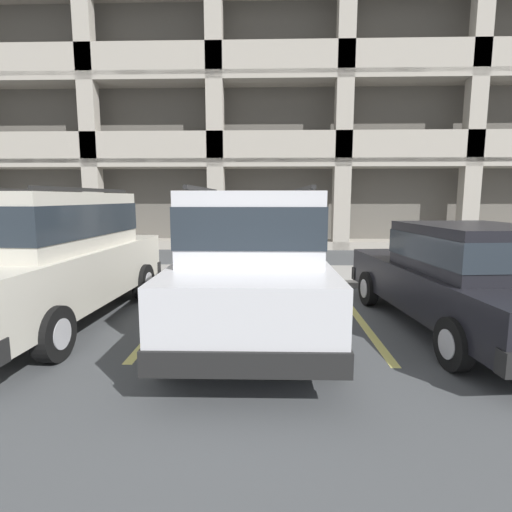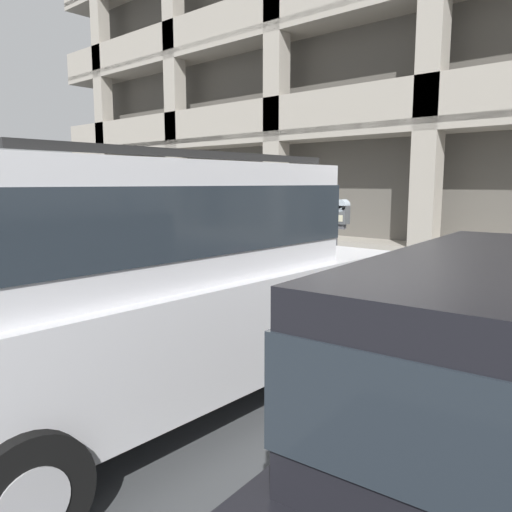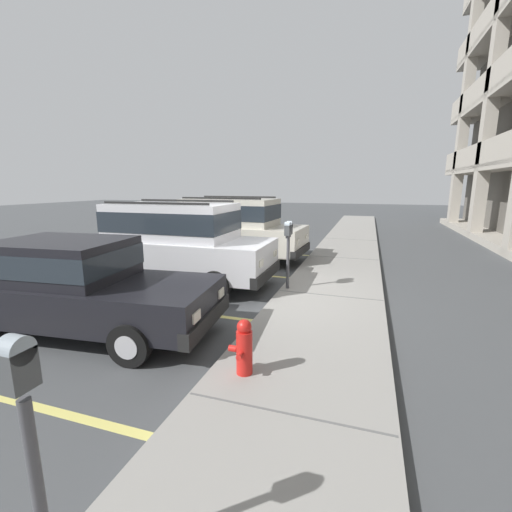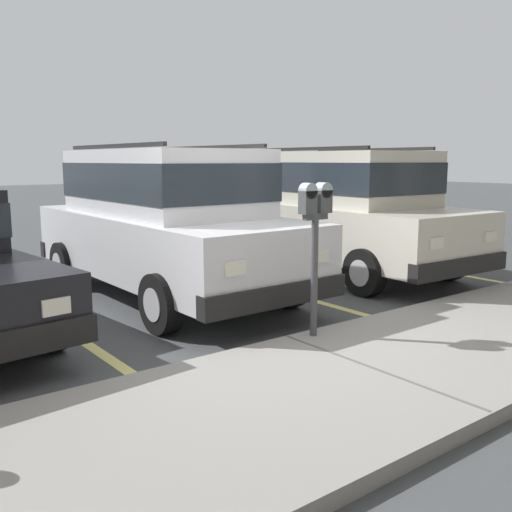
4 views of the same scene
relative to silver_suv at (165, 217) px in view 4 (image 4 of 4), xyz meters
The scene contains 6 objects.
ground_plane 2.71m from the silver_suv, 86.99° to the left, with size 80.00×80.00×0.10m.
sidewalk 3.89m from the silver_suv, 88.03° to the left, with size 40.00×2.20×0.12m.
parking_stall_lines 2.25m from the silver_suv, 32.39° to the left, with size 12.37×4.80×0.01m.
silver_suv is the anchor object (origin of this frame).
red_sedan 3.11m from the silver_suv, behind, with size 2.18×4.87×2.03m.
parking_meter_near 2.81m from the silver_suv, 92.07° to the left, with size 0.35×0.12×1.51m.
Camera 4 is at (3.54, 4.33, 1.84)m, focal length 40.00 mm.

